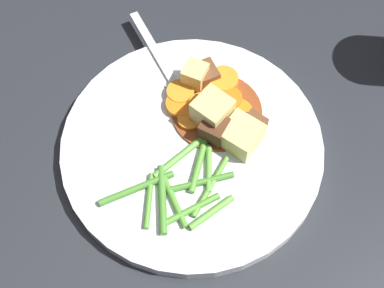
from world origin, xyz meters
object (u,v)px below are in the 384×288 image
Objects in this scene: carrot_slice_1 at (180,93)px; meat_chunk_2 at (214,129)px; carrot_slice_0 at (201,107)px; carrot_slice_2 at (181,104)px; potato_chunk_0 at (241,136)px; carrot_slice_7 at (224,81)px; meat_chunk_1 at (254,125)px; carrot_slice_4 at (190,120)px; potato_chunk_1 at (195,76)px; dinner_plate at (192,148)px; carrot_slice_5 at (238,113)px; carrot_slice_6 at (229,100)px; potato_chunk_2 at (212,112)px; meat_chunk_0 at (206,74)px; fork at (166,69)px; carrot_slice_3 at (211,96)px.

carrot_slice_1 is 0.07m from meat_chunk_2.
carrot_slice_0 reaches higher than carrot_slice_2.
carrot_slice_0 is 0.74× the size of potato_chunk_0.
meat_chunk_2 is at bearing -165.94° from carrot_slice_7.
carrot_slice_4 is at bearing 106.86° from meat_chunk_1.
carrot_slice_4 is at bearing -161.55° from potato_chunk_1.
carrot_slice_1 is at bearing 159.96° from potato_chunk_1.
carrot_slice_7 is (0.09, -0.00, 0.02)m from dinner_plate.
carrot_slice_0 is 0.04m from potato_chunk_1.
carrot_slice_6 is at bearing 53.51° from carrot_slice_5.
meat_chunk_2 is (0.02, -0.02, 0.02)m from dinner_plate.
meat_chunk_1 reaches higher than carrot_slice_6.
carrot_slice_0 is 0.78× the size of potato_chunk_2.
carrot_slice_1 is 0.04m from meat_chunk_0.
potato_chunk_1 is at bearing 45.06° from potato_chunk_2.
carrot_slice_1 is 0.03m from potato_chunk_1.
carrot_slice_7 is (0.02, 0.02, 0.00)m from carrot_slice_6.
carrot_slice_1 is 1.08× the size of carrot_slice_6.
potato_chunk_0 is 0.02m from meat_chunk_1.
carrot_slice_1 is at bearing 151.50° from meat_chunk_0.
potato_chunk_1 reaches higher than carrot_slice_6.
meat_chunk_1 is (-0.02, -0.04, 0.00)m from carrot_slice_6.
meat_chunk_0 is 1.22× the size of meat_chunk_1.
carrot_slice_5 is at bearing -75.79° from carrot_slice_2.
carrot_slice_5 is 0.06m from meat_chunk_0.
carrot_slice_1 is (0.01, 0.03, -0.00)m from carrot_slice_0.
carrot_slice_0 is at bearing 130.84° from carrot_slice_6.
dinner_plate is 0.05m from carrot_slice_2.
carrot_slice_5 is 0.04m from carrot_slice_7.
carrot_slice_6 is 0.05m from potato_chunk_1.
potato_chunk_0 is at bearing -106.02° from potato_chunk_2.
carrot_slice_2 is at bearing 146.51° from carrot_slice_7.
carrot_slice_6 is 0.09m from fork.
potato_chunk_1 is 0.01m from meat_chunk_0.
carrot_slice_7 is at bearing 52.26° from meat_chunk_1.
carrot_slice_6 reaches higher than carrot_slice_3.
fork is (0.02, 0.10, -0.00)m from carrot_slice_5.
carrot_slice_5 is (0.03, -0.05, 0.00)m from carrot_slice_4.
meat_chunk_0 is 0.05m from fork.
potato_chunk_0 is 0.04m from potato_chunk_2.
carrot_slice_4 is at bearing -133.30° from fork.
fork is at bearing 50.93° from carrot_slice_1.
potato_chunk_1 reaches higher than carrot_slice_2.
potato_chunk_2 is at bearing -155.40° from carrot_slice_3.
dinner_plate is at bearing 167.91° from potato_chunk_2.
carrot_slice_7 is 0.05m from potato_chunk_2.
potato_chunk_0 is 0.03m from meat_chunk_2.
meat_chunk_0 is 0.08m from meat_chunk_1.
carrot_slice_6 is at bearing -15.47° from potato_chunk_2.
potato_chunk_2 is at bearing -171.79° from carrot_slice_7.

